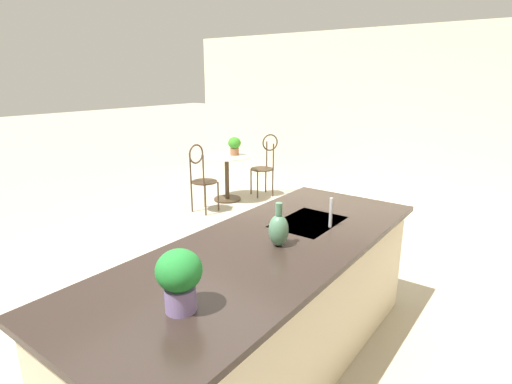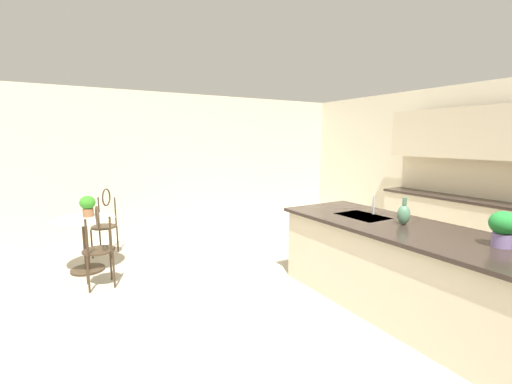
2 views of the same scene
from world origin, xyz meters
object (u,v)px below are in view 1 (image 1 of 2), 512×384
object	(u,v)px
bistro_table	(227,174)
vase_on_counter	(279,229)
chair_by_island	(265,162)
potted_plant_on_table	(235,145)
chair_near_window	(202,175)
potted_plant_counter_far	(179,277)

from	to	relation	value
bistro_table	vase_on_counter	size ratio (longest dim) A/B	2.78
chair_by_island	potted_plant_on_table	world-z (taller)	chair_by_island
bistro_table	potted_plant_on_table	bearing A→B (deg)	151.20
chair_near_window	vase_on_counter	distance (m)	3.51
bistro_table	chair_near_window	world-z (taller)	chair_near_window
vase_on_counter	potted_plant_on_table	bearing A→B (deg)	-136.65
potted_plant_on_table	vase_on_counter	xyz separation A→B (m)	(2.96, 2.79, 0.12)
bistro_table	potted_plant_on_table	distance (m)	0.48
bistro_table	potted_plant_on_table	size ratio (longest dim) A/B	2.73
potted_plant_on_table	potted_plant_counter_far	xyz separation A→B (m)	(3.86, 2.84, 0.19)
chair_by_island	vase_on_counter	xyz separation A→B (m)	(3.44, 2.53, 0.46)
bistro_table	chair_by_island	distance (m)	0.70
bistro_table	chair_near_window	xyz separation A→B (m)	(0.70, 0.11, 0.13)
chair_near_window	chair_by_island	size ratio (longest dim) A/B	1.00
potted_plant_on_table	vase_on_counter	world-z (taller)	vase_on_counter
chair_near_window	potted_plant_on_table	world-z (taller)	chair_near_window
potted_plant_counter_far	chair_by_island	bearing A→B (deg)	-149.27
potted_plant_on_table	bistro_table	bearing A→B (deg)	-28.80
potted_plant_on_table	potted_plant_counter_far	world-z (taller)	potted_plant_counter_far
potted_plant_on_table	potted_plant_counter_far	size ratio (longest dim) A/B	0.96
potted_plant_on_table	vase_on_counter	bearing A→B (deg)	43.35
chair_near_window	chair_by_island	world-z (taller)	same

